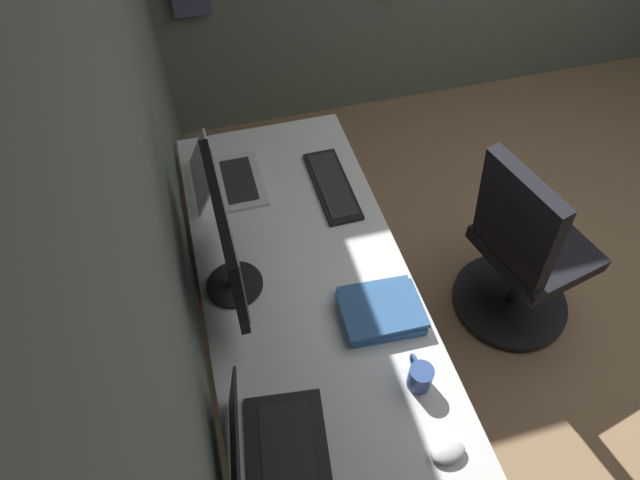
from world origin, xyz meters
TOP-DOWN VIEW (x-y plane):
  - floor_plane at (0.00, 0.00)m, footprint 4.70×4.70m
  - wall_back at (0.00, 2.01)m, footprint 4.47×0.10m
  - desk at (0.06, 1.57)m, footprint 1.80×0.74m
  - drawer_pedestal at (0.32, 1.59)m, footprint 0.40×0.51m
  - monitor_primary at (0.11, 1.81)m, footprint 0.54×0.20m
  - laptop_leftmost at (-0.49, 1.82)m, footprint 0.36×0.32m
  - laptop_left at (0.62, 1.77)m, footprint 0.33×0.28m
  - keyboard_main at (0.49, 1.35)m, footprint 0.42×0.14m
  - mouse_main at (-0.63, 1.33)m, footprint 0.06×0.10m
  - book_stack_near at (-0.14, 1.36)m, footprint 0.25×0.28m
  - coffee_mug at (-0.40, 1.33)m, footprint 0.12×0.08m
  - office_chair at (0.14, 0.58)m, footprint 0.56×0.59m

SIDE VIEW (x-z plane):
  - floor_plane at x=0.00m, z-range 0.00..0.00m
  - drawer_pedestal at x=0.32m, z-range 0.00..0.69m
  - office_chair at x=0.14m, z-range -0.03..0.94m
  - desk at x=0.06m, z-range 0.30..1.03m
  - keyboard_main at x=0.49m, z-range 0.73..0.75m
  - mouse_main at x=-0.63m, z-range 0.73..0.76m
  - book_stack_near at x=-0.14m, z-range 0.73..0.78m
  - laptop_left at x=0.62m, z-range 0.68..0.86m
  - coffee_mug at x=-0.40m, z-range 0.73..0.82m
  - laptop_leftmost at x=-0.49m, z-range 0.67..0.90m
  - monitor_primary at x=0.11m, z-range 0.76..1.21m
  - wall_back at x=0.00m, z-range 0.00..2.60m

